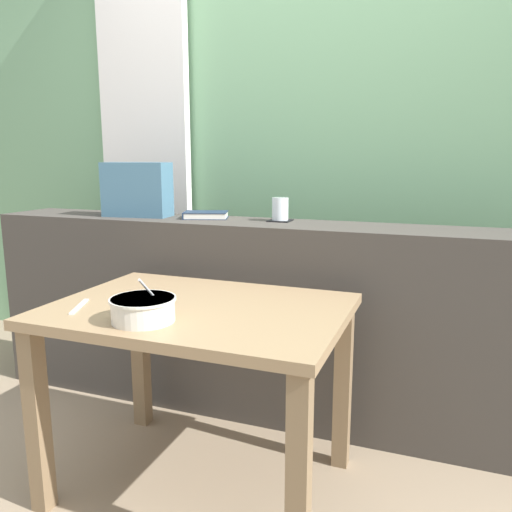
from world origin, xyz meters
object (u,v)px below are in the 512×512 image
Objects in this scene: fork_utensil at (79,306)px; coaster_square at (280,221)px; closed_book at (206,215)px; throw_pillow at (137,190)px; soup_bowl at (143,310)px; breakfast_table at (199,336)px; juice_glass at (280,210)px.

coaster_square is at bearing 40.06° from fork_utensil.
closed_book is 0.37m from throw_pillow.
throw_pillow is at bearing -173.07° from closed_book.
soup_bowl is (-0.15, -0.89, -0.18)m from coaster_square.
coaster_square is at bearing 5.06° from throw_pillow.
breakfast_table is 0.78m from juice_glass.
juice_glass is 0.50× the size of soup_bowl.
juice_glass is at bearing 3.28° from closed_book.
coaster_square is 0.99× the size of juice_glass.
closed_book is at bearing 103.71° from soup_bowl.
juice_glass is 0.43× the size of closed_book.
throw_pillow reaches higher than closed_book.
fork_utensil is at bearing -117.34° from juice_glass.
juice_glass is 0.99m from fork_utensil.
breakfast_table is at bearing -66.05° from closed_book.
coaster_square is at bearing 0.00° from juice_glass.
throw_pillow is 1.88× the size of fork_utensil.
soup_bowl is 0.29m from fork_utensil.
throw_pillow is (-0.71, -0.06, 0.13)m from coaster_square.
throw_pillow is at bearing 123.87° from soup_bowl.
fork_utensil is at bearing -117.34° from coaster_square.
closed_book is at bearing 113.95° from breakfast_table.
juice_glass is (0.00, 0.00, 0.05)m from coaster_square.
juice_glass is at bearing 0.00° from coaster_square.
throw_pillow reaches higher than soup_bowl.
closed_book is 0.74× the size of throw_pillow.
closed_book reaches higher than soup_bowl.
closed_book is (-0.36, -0.02, -0.04)m from juice_glass.
fork_utensil is at bearing 170.23° from soup_bowl.
fork_utensil is (-0.07, -0.82, -0.23)m from closed_book.
throw_pillow is 1.57× the size of soup_bowl.
coaster_square is (0.07, 0.68, 0.33)m from breakfast_table.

